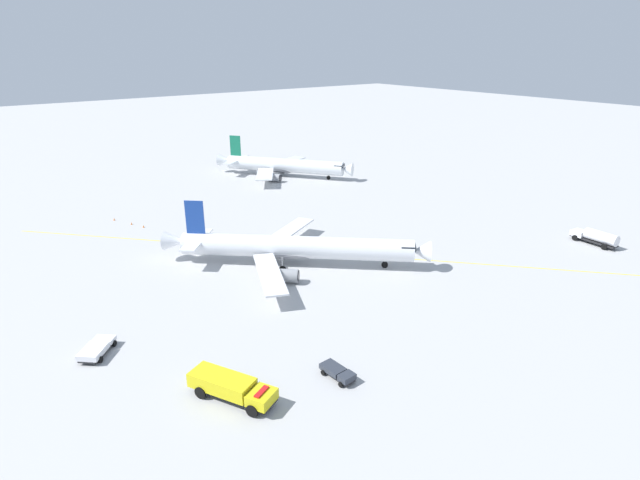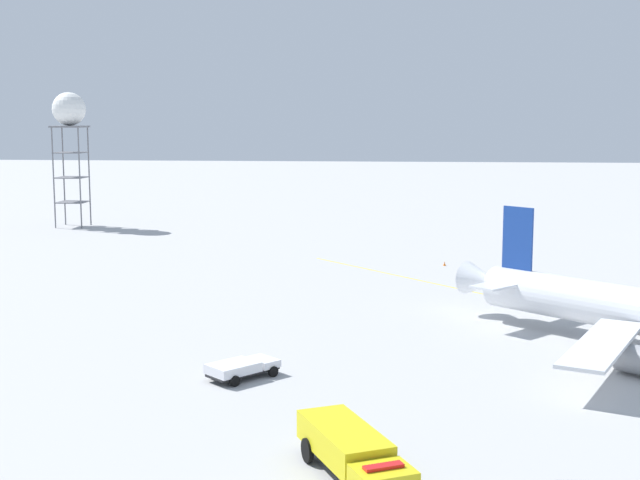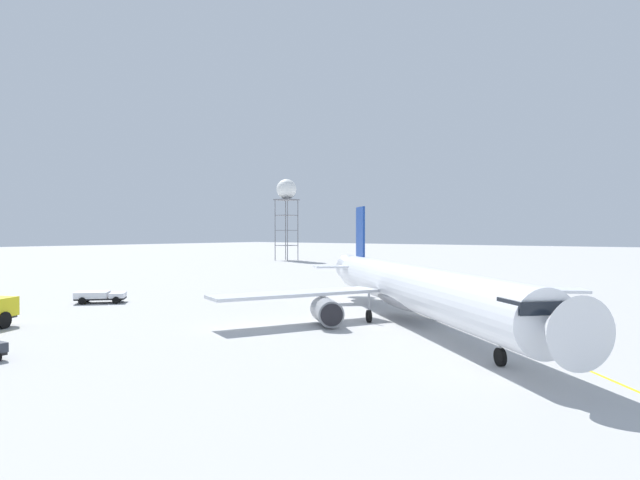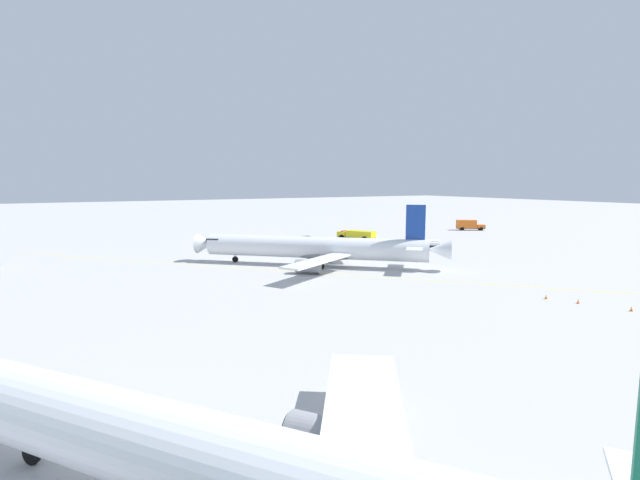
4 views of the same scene
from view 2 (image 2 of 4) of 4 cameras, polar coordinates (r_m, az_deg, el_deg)
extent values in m
cone|color=white|center=(86.50, 10.46, -2.58)|extent=(5.09, 5.14, 3.24)
cube|color=#193D93|center=(83.54, 12.65, 0.12)|extent=(2.34, 2.52, 5.81)
cube|color=white|center=(86.69, 13.74, -2.34)|extent=(5.17, 5.05, 0.20)
cube|color=white|center=(81.72, 11.32, -2.89)|extent=(5.17, 5.05, 0.20)
cube|color=white|center=(68.91, 17.79, -6.40)|extent=(15.60, 9.40, 0.28)
cube|color=#232326|center=(48.62, 2.17, -14.36)|extent=(9.92, 6.58, 0.20)
cube|color=yellow|center=(45.22, 4.11, -15.20)|extent=(3.44, 3.68, 1.20)
cube|color=yellow|center=(49.40, 1.57, -12.86)|extent=(7.79, 5.82, 1.60)
cube|color=red|center=(44.95, 4.12, -14.38)|extent=(1.44, 2.09, 0.16)
cylinder|color=black|center=(51.88, 2.28, -13.00)|extent=(1.38, 0.87, 1.40)
cylinder|color=black|center=(50.87, -0.82, -13.44)|extent=(1.38, 0.87, 1.40)
cube|color=#232326|center=(66.37, -5.00, -8.45)|extent=(5.38, 5.19, 0.20)
cube|color=white|center=(67.36, -3.74, -7.86)|extent=(2.89, 2.95, 0.55)
cube|color=black|center=(67.76, -3.27, -7.68)|extent=(1.50, 1.63, 0.31)
cube|color=white|center=(65.73, -5.63, -8.22)|extent=(4.31, 4.25, 0.70)
cylinder|color=black|center=(68.45, -4.40, -8.02)|extent=(0.78, 0.75, 0.80)
cylinder|color=black|center=(66.54, -3.04, -8.48)|extent=(0.78, 0.75, 0.80)
cylinder|color=black|center=(66.42, -6.85, -8.56)|extent=(0.78, 0.75, 0.80)
cylinder|color=black|center=(64.45, -5.52, -9.06)|extent=(0.78, 0.75, 0.80)
cylinder|color=slate|center=(162.37, -16.22, 3.97)|extent=(0.24, 0.24, 17.19)
cylinder|color=slate|center=(158.08, -16.83, 3.84)|extent=(0.24, 0.24, 17.19)
cylinder|color=slate|center=(156.41, -15.25, 3.86)|extent=(0.24, 0.24, 17.19)
cylinder|color=slate|center=(160.74, -14.68, 3.99)|extent=(0.24, 0.24, 17.19)
cube|color=slate|center=(159.73, -15.69, 2.38)|extent=(4.83, 4.83, 0.16)
cube|color=slate|center=(159.38, -15.74, 3.92)|extent=(4.83, 4.83, 0.16)
cube|color=slate|center=(159.15, -15.80, 5.46)|extent=(4.83, 4.83, 0.16)
cube|color=slate|center=(159.03, -15.87, 7.06)|extent=(5.43, 5.43, 0.30)
sphere|color=white|center=(159.02, -15.91, 8.14)|extent=(5.72, 5.72, 5.72)
cone|color=orange|center=(107.35, 10.10, -2.28)|extent=(0.36, 0.36, 0.55)
cylinder|color=white|center=(107.35, 10.10, -2.26)|extent=(0.22, 0.22, 0.06)
cone|color=orange|center=(110.51, 9.24, -1.96)|extent=(0.36, 0.36, 0.55)
cylinder|color=white|center=(110.50, 9.24, -1.95)|extent=(0.22, 0.22, 0.06)
cone|color=orange|center=(115.30, 8.04, -1.52)|extent=(0.36, 0.36, 0.55)
cylinder|color=white|center=(115.29, 8.04, -1.50)|extent=(0.22, 0.22, 0.06)
camera|label=1|loc=(28.04, -84.00, 37.34)|focal=29.07mm
camera|label=3|loc=(54.75, 63.10, -8.44)|focal=31.17mm
camera|label=4|loc=(154.00, 29.21, 5.38)|focal=25.85mm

